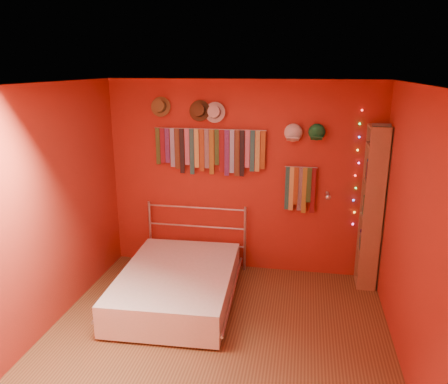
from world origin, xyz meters
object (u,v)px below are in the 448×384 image
Objects in this scene: bookshelf at (376,208)px; bed at (178,284)px; tie_rack at (210,149)px; reading_lamp at (328,196)px.

bookshelf is 1.07× the size of bed.
bed is at bearing -100.86° from tie_rack.
reading_lamp is 2.08m from bed.
bookshelf reaches higher than bed.
tie_rack is 2.15m from bookshelf.
bookshelf is at bearing 1.64° from reading_lamp.
tie_rack is 1.73m from bed.
tie_rack is at bearing 76.64° from bed.
bookshelf is at bearing 17.49° from bed.
tie_rack is 1.58m from reading_lamp.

